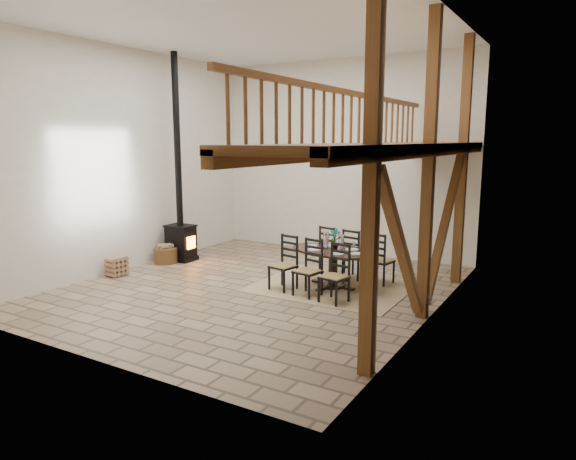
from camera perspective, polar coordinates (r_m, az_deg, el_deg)
The scene contains 7 objects.
ground at distance 10.50m, azimuth -3.48°, elevation -6.43°, with size 8.00×8.00×0.00m, color tan.
room_shell at distance 9.45m, azimuth 2.41°, elevation 10.28°, with size 7.02×8.02×5.01m.
rug at distance 10.58m, azimuth 4.98°, elevation -6.27°, with size 3.00×2.50×0.02m, color tan.
dining_table at distance 10.47m, azimuth 5.02°, elevation -4.17°, with size 2.06×2.36×1.21m.
wood_stove at distance 12.90m, azimuth -11.92°, elevation 1.54°, with size 0.70×0.55×5.00m.
log_basket at distance 12.86m, azimuth -13.43°, elevation -2.68°, with size 0.57×0.57×0.47m.
log_stack at distance 11.95m, azimuth -18.48°, elevation -3.84°, with size 0.35×0.46×0.43m.
Camera 1 is at (5.65, -8.33, 2.97)m, focal length 32.00 mm.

